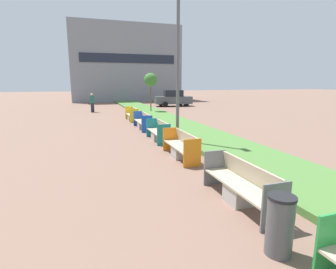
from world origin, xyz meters
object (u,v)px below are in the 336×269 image
Objects in this scene: pedestrian_walking at (92,103)px; bench_yellow_frame at (132,116)px; bench_grey_frame at (241,187)px; sapling_tree_far at (151,80)px; bench_blue_frame at (143,123)px; bench_teal_frame at (158,133)px; street_lamp_post at (178,53)px; parked_car_distant at (173,98)px; litter_bin at (280,225)px; bench_orange_frame at (181,148)px.

bench_yellow_frame is at bearing -68.77° from pedestrian_walking.
bench_grey_frame is 18.70m from sapling_tree_far.
bench_grey_frame is 10.32m from bench_blue_frame.
bench_yellow_frame is 7.07m from pedestrian_walking.
bench_blue_frame is at bearing 89.92° from bench_teal_frame.
bench_yellow_frame is 8.76m from street_lamp_post.
sapling_tree_far reaches higher than bench_yellow_frame.
bench_blue_frame is 0.56× the size of parked_car_distant.
litter_bin is (-0.45, -15.72, 0.14)m from bench_yellow_frame.
street_lamp_post reaches higher than bench_blue_frame.
bench_orange_frame and bench_blue_frame have the same top height.
litter_bin is 8.54m from street_lamp_post.
litter_bin is at bearing -92.17° from bench_blue_frame.
bench_grey_frame is at bearing -95.82° from street_lamp_post.
bench_grey_frame is 0.55× the size of parked_car_distant.
bench_orange_frame is at bearing -100.36° from parked_car_distant.
bench_yellow_frame is at bearing 90.02° from bench_grey_frame.
street_lamp_post reaches higher than parked_car_distant.
bench_grey_frame is 2.44× the size of litter_bin.
bench_blue_frame is at bearing 90.00° from bench_grey_frame.
street_lamp_post is at bearing -98.72° from sapling_tree_far.
sapling_tree_far is (2.51, 14.48, 2.58)m from bench_orange_frame.
pedestrian_walking reaches higher than bench_teal_frame.
bench_teal_frame is at bearing -89.99° from bench_yellow_frame.
bench_grey_frame is 1.39× the size of pedestrian_walking.
bench_grey_frame is 0.34× the size of street_lamp_post.
bench_orange_frame is (-0.00, 3.87, -0.00)m from bench_grey_frame.
bench_orange_frame is at bearing -99.83° from sapling_tree_far.
bench_teal_frame is 18.52m from parked_car_distant.
pedestrian_walking is (-2.55, 13.59, 0.53)m from bench_teal_frame.
bench_yellow_frame is (-0.01, 13.94, -0.01)m from bench_grey_frame.
litter_bin is (-0.46, -12.10, 0.12)m from bench_blue_frame.
parked_car_distant is (6.06, 18.22, -3.02)m from street_lamp_post.
sapling_tree_far is at bearing -117.67° from parked_car_distant.
bench_teal_frame is 1.03× the size of bench_yellow_frame.
bench_grey_frame is at bearing -89.98° from bench_orange_frame.
sapling_tree_far is 7.45m from parked_car_distant.
parked_car_distant is (6.67, 24.19, 0.54)m from bench_grey_frame.
pedestrian_walking is (-2.56, 16.64, 0.52)m from bench_orange_frame.
bench_grey_frame is at bearing -89.98° from bench_yellow_frame.
parked_car_distant is at bearing 74.66° from litter_bin.
bench_yellow_frame is 0.28× the size of street_lamp_post.
bench_grey_frame and bench_teal_frame have the same top height.
bench_yellow_frame is at bearing -115.25° from parked_car_distant.
parked_car_distant is at bearing 54.52° from sapling_tree_far.
pedestrian_walking is at bearing 98.73° from bench_orange_frame.
street_lamp_post is (1.07, 7.75, 3.43)m from litter_bin.
bench_blue_frame is 5.65m from street_lamp_post.
pedestrian_walking is at bearing 97.11° from bench_grey_frame.
street_lamp_post is 15.19m from pedestrian_walking.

